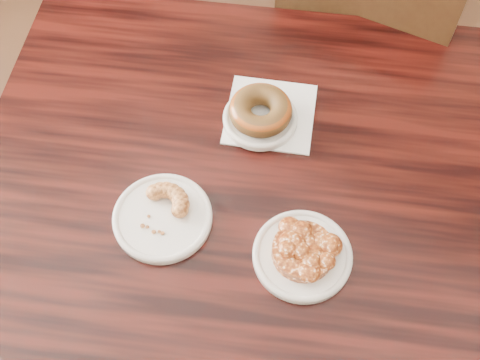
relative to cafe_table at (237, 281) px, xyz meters
The scene contains 10 objects.
room_walls 1.09m from the cafe_table, 45.49° to the right, with size 5.02×5.02×2.80m.
cafe_table is the anchor object (origin of this frame).
chair_far 0.74m from the cafe_table, 87.94° to the left, with size 0.44×0.44×0.90m, color black, non-canonical shape.
napkin 0.43m from the cafe_table, 98.65° to the left, with size 0.17×0.17×0.00m, color white.
plate_donut 0.43m from the cafe_table, 102.89° to the left, with size 0.14×0.14×0.01m, color silver.
plate_cruller 0.40m from the cafe_table, 139.14° to the right, with size 0.18×0.18×0.01m, color white.
plate_fritter 0.41m from the cafe_table, 16.25° to the right, with size 0.17×0.17×0.01m, color silver.
glazed_donut 0.45m from the cafe_table, 102.89° to the left, with size 0.12×0.12×0.04m, color #8D3914.
apple_fritter 0.43m from the cafe_table, 16.25° to the right, with size 0.15×0.15×0.03m, color #4D1A08, non-canonical shape.
cruller_fragment 0.42m from the cafe_table, 139.14° to the right, with size 0.10×0.10×0.03m, color brown, non-canonical shape.
Camera 1 is at (-0.03, -0.19, 1.70)m, focal length 45.00 mm.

